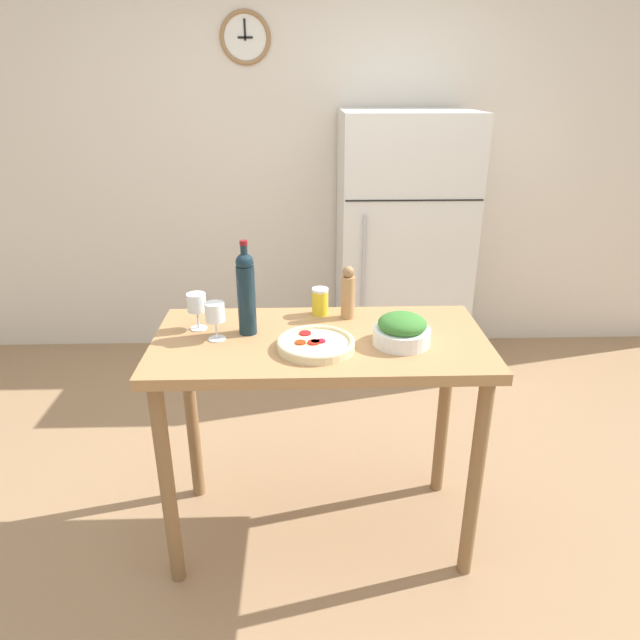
{
  "coord_description": "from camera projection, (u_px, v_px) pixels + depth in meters",
  "views": [
    {
      "loc": [
        -0.06,
        -1.95,
        1.83
      ],
      "look_at": [
        0.0,
        0.03,
        0.98
      ],
      "focal_mm": 32.0,
      "sensor_mm": 36.0,
      "label": 1
    }
  ],
  "objects": [
    {
      "name": "wine_glass_far",
      "position": [
        197.0,
        305.0,
        2.19
      ],
      "size": [
        0.07,
        0.07,
        0.15
      ],
      "color": "silver",
      "rests_on": "prep_counter"
    },
    {
      "name": "wine_glass_near",
      "position": [
        215.0,
        314.0,
        2.1
      ],
      "size": [
        0.07,
        0.07,
        0.15
      ],
      "color": "silver",
      "rests_on": "prep_counter"
    },
    {
      "name": "pepper_mill",
      "position": [
        348.0,
        293.0,
        2.29
      ],
      "size": [
        0.06,
        0.06,
        0.22
      ],
      "color": "#AD7F51",
      "rests_on": "prep_counter"
    },
    {
      "name": "wine_bottle",
      "position": [
        246.0,
        292.0,
        2.13
      ],
      "size": [
        0.07,
        0.07,
        0.36
      ],
      "color": "#142833",
      "rests_on": "prep_counter"
    },
    {
      "name": "ground_plane",
      "position": [
        320.0,
        528.0,
        2.51
      ],
      "size": [
        14.0,
        14.0,
        0.0
      ],
      "primitive_type": "plane",
      "color": "#9E7A56"
    },
    {
      "name": "salt_canister",
      "position": [
        320.0,
        301.0,
        2.34
      ],
      "size": [
        0.07,
        0.07,
        0.11
      ],
      "color": "yellow",
      "rests_on": "prep_counter"
    },
    {
      "name": "wall_back",
      "position": [
        311.0,
        163.0,
        3.81
      ],
      "size": [
        6.4,
        0.08,
        2.6
      ],
      "color": "silver",
      "rests_on": "ground_plane"
    },
    {
      "name": "homemade_pizza",
      "position": [
        316.0,
        344.0,
        2.06
      ],
      "size": [
        0.28,
        0.28,
        0.04
      ],
      "color": "beige",
      "rests_on": "prep_counter"
    },
    {
      "name": "prep_counter",
      "position": [
        320.0,
        370.0,
        2.2
      ],
      "size": [
        1.26,
        0.62,
        0.92
      ],
      "color": "#A87A4C",
      "rests_on": "ground_plane"
    },
    {
      "name": "refrigerator",
      "position": [
        401.0,
        247.0,
        3.66
      ],
      "size": [
        0.8,
        0.7,
        1.65
      ],
      "color": "silver",
      "rests_on": "ground_plane"
    },
    {
      "name": "salad_bowl",
      "position": [
        402.0,
        330.0,
        2.08
      ],
      "size": [
        0.21,
        0.21,
        0.12
      ],
      "color": "white",
      "rests_on": "prep_counter"
    }
  ]
}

